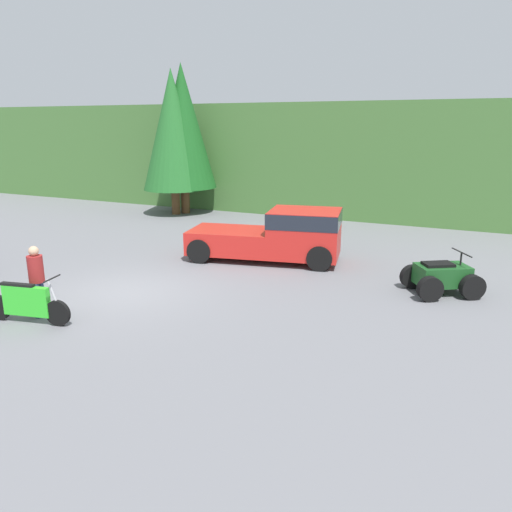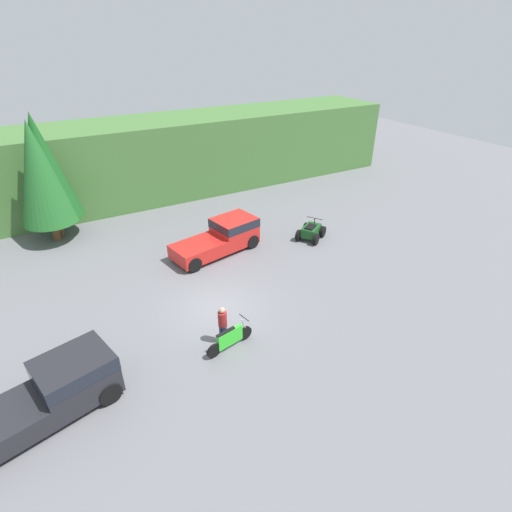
# 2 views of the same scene
# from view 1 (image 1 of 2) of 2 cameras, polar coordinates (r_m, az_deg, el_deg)

# --- Properties ---
(ground_plane) EXTENTS (80.00, 80.00, 0.00)m
(ground_plane) POSITION_cam_1_polar(r_m,az_deg,el_deg) (14.42, -14.85, -4.12)
(ground_plane) COLOR slate
(hillside_backdrop) EXTENTS (44.00, 6.00, 5.57)m
(hillside_backdrop) POSITION_cam_1_polar(r_m,az_deg,el_deg) (27.92, 6.30, 11.16)
(hillside_backdrop) COLOR #477538
(hillside_backdrop) RESTS_ON ground_plane
(tree_left) EXTENTS (3.17, 3.17, 7.21)m
(tree_left) POSITION_cam_1_polar(r_m,az_deg,el_deg) (26.04, -9.48, 13.98)
(tree_left) COLOR brown
(tree_left) RESTS_ON ground_plane
(tree_mid_left) EXTENTS (3.30, 3.30, 7.49)m
(tree_mid_left) POSITION_cam_1_polar(r_m,az_deg,el_deg) (26.30, -8.38, 14.39)
(tree_mid_left) COLOR brown
(tree_mid_left) RESTS_ON ground_plane
(pickup_truck_red) EXTENTS (5.42, 2.96, 1.79)m
(pickup_truck_red) POSITION_cam_1_polar(r_m,az_deg,el_deg) (16.98, 2.76, 2.53)
(pickup_truck_red) COLOR red
(pickup_truck_red) RESTS_ON ground_plane
(dirt_bike) EXTENTS (2.21, 0.72, 1.17)m
(dirt_bike) POSITION_cam_1_polar(r_m,az_deg,el_deg) (12.95, -24.71, -4.96)
(dirt_bike) COLOR black
(dirt_bike) RESTS_ON ground_plane
(quad_atv) EXTENTS (2.29, 2.12, 1.18)m
(quad_atv) POSITION_cam_1_polar(r_m,az_deg,el_deg) (14.69, 20.46, -2.29)
(quad_atv) COLOR black
(quad_atv) RESTS_ON ground_plane
(rider_person) EXTENTS (0.47, 0.47, 1.76)m
(rider_person) POSITION_cam_1_polar(r_m,az_deg,el_deg) (13.15, -23.77, -2.38)
(rider_person) COLOR navy
(rider_person) RESTS_ON ground_plane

